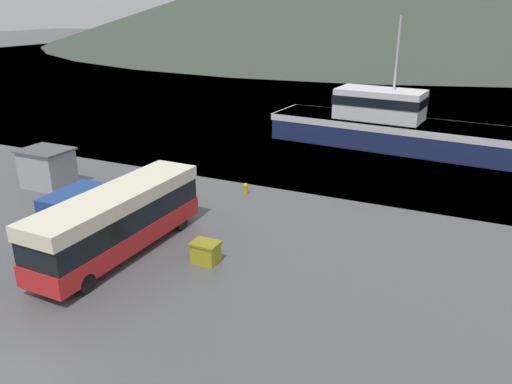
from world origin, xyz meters
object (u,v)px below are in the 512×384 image
at_px(tour_bus, 119,219).
at_px(dock_kiosk, 48,168).
at_px(delivery_van, 83,208).
at_px(fishing_boat, 399,127).
at_px(storage_bin, 206,252).

height_order(tour_bus, dock_kiosk, tour_bus).
distance_m(tour_bus, delivery_van, 4.08).
bearing_deg(dock_kiosk, delivery_van, -31.13).
bearing_deg(fishing_boat, delivery_van, -22.55).
relative_size(storage_bin, dock_kiosk, 0.40).
bearing_deg(tour_bus, storage_bin, 12.83).
xyz_separation_m(delivery_van, fishing_boat, (12.77, 24.85, 0.58)).
bearing_deg(delivery_van, tour_bus, -23.63).
bearing_deg(fishing_boat, dock_kiosk, -39.67).
bearing_deg(tour_bus, dock_kiosk, 153.53).
bearing_deg(storage_bin, tour_bus, -168.32).
relative_size(delivery_van, dock_kiosk, 1.60).
xyz_separation_m(tour_bus, storage_bin, (4.40, 0.91, -1.32)).
bearing_deg(storage_bin, fishing_boat, 79.74).
distance_m(tour_bus, storage_bin, 4.69).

